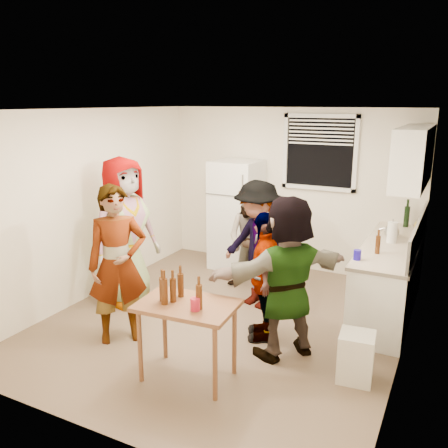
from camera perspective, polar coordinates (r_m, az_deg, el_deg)
The scene contains 23 objects.
room at distance 5.87m, azimuth 0.17°, elevation -11.58°, with size 4.00×4.50×2.50m, color white, non-canonical shape.
window at distance 7.22m, azimuth 11.44°, elevation 8.43°, with size 1.12×0.10×1.06m, color white, non-canonical shape.
refrigerator at distance 7.49m, azimuth 1.49°, elevation 1.16°, with size 0.70×0.70×1.70m, color white.
counter_lower at distance 6.28m, azimuth 19.21°, elevation -6.37°, with size 0.60×2.20×0.86m, color white.
countertop at distance 6.14m, azimuth 19.56°, elevation -2.44°, with size 0.64×2.22×0.04m, color beige.
backsplash at distance 6.06m, azimuth 22.38°, elevation -0.94°, with size 0.03×2.20×0.36m, color #A6A098.
upper_cabinets at distance 6.12m, azimuth 21.88°, elevation 7.56°, with size 0.34×1.60×0.70m, color white.
kettle at distance 6.41m, azimuth 19.47°, elevation -1.55°, with size 0.23×0.19×0.19m, color silver, non-canonical shape.
paper_towel at distance 6.19m, azimuth 19.46°, elevation -2.09°, with size 0.12×0.12×0.26m, color white.
wine_bottle at distance 7.03m, azimuth 21.01°, elevation -0.30°, with size 0.07×0.07×0.29m, color black.
beer_bottle_counter at distance 5.69m, azimuth 17.93°, elevation -3.40°, with size 0.05×0.05×0.21m, color #47230C.
blue_cup at distance 5.41m, azimuth 15.70°, elevation -4.16°, with size 0.08×0.08×0.11m, color #1D10A3.
picture_frame at distance 6.60m, azimuth 22.13°, elevation -0.61°, with size 0.02×0.20×0.16m, color gold.
trash_bin at distance 4.82m, azimuth 15.60°, elevation -15.00°, with size 0.32×0.32×0.47m, color beige.
serving_table at distance 4.83m, azimuth -4.28°, elevation -17.85°, with size 0.91×0.61×0.77m, color brown, non-canonical shape.
beer_bottle_table at distance 4.48m, azimuth -7.14°, elevation -9.52°, with size 0.06×0.06×0.24m, color #47230C.
red_cup at distance 4.33m, azimuth -3.48°, elevation -10.32°, with size 0.09×0.09×0.12m, color #B21A31.
guest_grey at distance 6.53m, azimuth -11.43°, elevation -9.07°, with size 0.94×1.93×0.61m, color #979797.
guest_stripe at distance 5.61m, azimuth -12.16°, elevation -13.26°, with size 0.64×1.75×0.42m, color #141933.
guest_back_left at distance 6.79m, azimuth 3.18°, elevation -7.84°, with size 0.71×1.46×0.55m, color brown.
guest_back_right at distance 6.32m, azimuth 3.94°, elevation -9.64°, with size 1.06×1.64×0.61m, color #444449.
guest_black at distance 5.54m, azimuth 4.72°, elevation -13.34°, with size 0.85×1.45×0.35m, color black.
guest_orange at distance 5.24m, azimuth 7.29°, elevation -15.16°, with size 1.58×1.71×0.50m, color #DD8858.
Camera 1 is at (2.36, -4.71, 2.59)m, focal length 38.00 mm.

